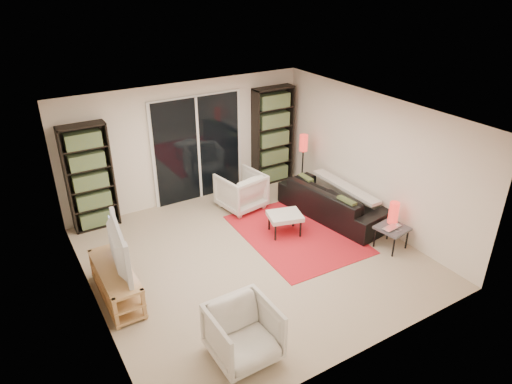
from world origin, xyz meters
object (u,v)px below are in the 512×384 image
Objects in this scene: side_table at (392,230)px; armchair_back at (241,191)px; sofa at (333,201)px; ottoman at (285,217)px; floor_lamp at (303,149)px; armchair_front at (243,333)px; bookshelf_left at (90,178)px; tv_stand at (116,282)px; bookshelf_right at (273,136)px.

armchair_back is at bearing 119.69° from side_table.
armchair_back reaches higher than sofa.
ottoman is 1.27× the size of side_table.
armchair_front is at bearing -134.79° from floor_lamp.
bookshelf_left reaches higher than armchair_back.
side_table is at bearing 110.37° from armchair_back.
bookshelf_left is 3.51m from ottoman.
bookshelf_right is at bearing 28.43° from tv_stand.
armchair_back is (2.63, -0.75, -0.61)m from bookshelf_left.
floor_lamp is at bearing 170.00° from armchair_back.
armchair_front is (-1.87, -3.38, -0.01)m from armchair_back.
armchair_front reaches higher than sofa.
ottoman is 1.89m from floor_lamp.
bookshelf_left is 1.55× the size of floor_lamp.
armchair_back is (2.88, 1.47, 0.10)m from tv_stand.
tv_stand is at bearing -176.13° from ottoman.
bookshelf_left is 0.93× the size of bookshelf_right.
bookshelf_right reaches higher than floor_lamp.
sofa is 1.35m from floor_lamp.
armchair_back is at bearing -15.85° from bookshelf_left.
tv_stand is 4.22m from sofa.
bookshelf_left is at bearing 54.93° from sofa.
sofa is (3.96, -1.95, -0.66)m from bookshelf_left.
armchair_back reaches higher than side_table.
floor_lamp is (0.00, 2.55, 0.59)m from side_table.
bookshelf_left is at bearing 99.82° from armchair_front.
tv_stand is at bearing 84.81° from sofa.
armchair_front is 4.77m from floor_lamp.
bookshelf_right is 0.81m from floor_lamp.
floor_lamp is at bearing 18.50° from tv_stand.
bookshelf_right reaches higher than bookshelf_left.
bookshelf_left is at bearing 169.44° from floor_lamp.
armchair_back is at bearing 60.40° from armchair_front.
ottoman is at bearing 45.25° from armchair_front.
side_table is at bearing 12.96° from armchair_front.
sofa is 4.06× the size of side_table.
armchair_back is 1.58m from floor_lamp.
floor_lamp is at bearing -15.41° from sofa.
ottoman is (2.05, 2.11, -0.02)m from armchair_front.
floor_lamp reaches higher than side_table.
bookshelf_left is 4.17m from floor_lamp.
ottoman is (-1.15, -0.06, 0.03)m from sofa.
armchair_back is (-1.33, 1.21, 0.05)m from sofa.
tv_stand is 3.24m from armchair_back.
tv_stand is 4.49m from side_table.
bookshelf_left reaches higher than armchair_front.
floor_lamp reaches higher than armchair_back.
sofa is at bearing 33.53° from armchair_front.
armchair_front is at bearing 115.35° from sofa.
sofa is at bearing -26.24° from bookshelf_left.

